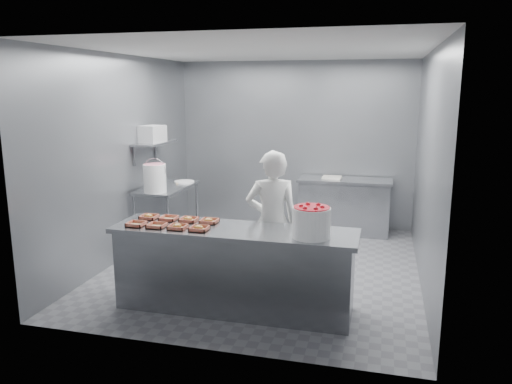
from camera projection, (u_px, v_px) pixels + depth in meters
floor at (264, 266)px, 6.70m from camera, size 4.50×4.50×0.00m
ceiling at (264, 51)px, 6.13m from camera, size 4.50×4.50×0.00m
wall_back at (295, 144)px, 8.55m from camera, size 4.00×0.04×2.80m
wall_left at (124, 158)px, 6.90m from camera, size 0.04×4.50×2.80m
wall_right at (427, 169)px, 5.93m from camera, size 0.04×4.50×2.80m
service_counter at (234, 269)px, 5.33m from camera, size 2.60×0.70×0.90m
prep_table at (167, 206)px, 7.55m from camera, size 0.60×1.20×0.90m
back_counter at (344, 206)px, 8.19m from camera, size 1.50×0.60×0.90m
wall_shelf at (154, 143)px, 7.40m from camera, size 0.35×0.90×0.03m
tray_0 at (136, 224)px, 5.35m from camera, size 0.19×0.18×0.04m
tray_1 at (157, 225)px, 5.29m from camera, size 0.19×0.18×0.04m
tray_2 at (178, 227)px, 5.23m from camera, size 0.19×0.18×0.06m
tray_3 at (199, 228)px, 5.17m from camera, size 0.19×0.18×0.06m
tray_4 at (149, 217)px, 5.63m from camera, size 0.19×0.18×0.06m
tray_5 at (169, 218)px, 5.58m from camera, size 0.19×0.18×0.04m
tray_6 at (189, 219)px, 5.52m from camera, size 0.19×0.18×0.06m
tray_7 at (209, 221)px, 5.46m from camera, size 0.19×0.18×0.06m
worker at (272, 222)px, 5.75m from camera, size 0.70×0.57×1.67m
strawberry_tub at (311, 221)px, 4.90m from camera, size 0.38×0.38×0.31m
glaze_bucket at (155, 178)px, 7.02m from camera, size 0.33×0.32×0.49m
bucket_lid at (184, 182)px, 7.79m from camera, size 0.34×0.34×0.02m
rag at (182, 183)px, 7.72m from camera, size 0.18×0.17×0.02m
appliance at (152, 134)px, 7.32m from camera, size 0.35×0.39×0.25m
paper_stack at (332, 177)px, 8.15m from camera, size 0.31×0.24×0.04m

